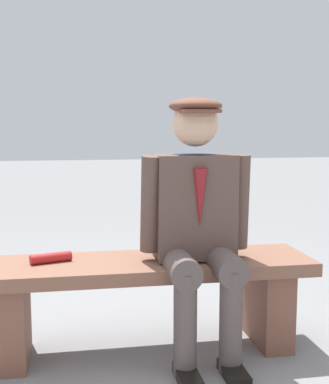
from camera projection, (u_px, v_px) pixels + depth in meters
The scene contains 4 objects.
ground_plane at pixel (145, 351), 2.76m from camera, with size 30.00×30.00×0.00m, color gray.
bench at pixel (145, 289), 2.71m from camera, with size 1.73×0.46×0.49m.
seated_man at pixel (197, 214), 2.64m from camera, with size 0.57×0.62×1.31m.
rolled_magazine at pixel (51, 258), 2.64m from camera, with size 0.05×0.05×0.21m, color #B21E1E.
Camera 1 is at (0.36, 2.60, 1.18)m, focal length 49.15 mm.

